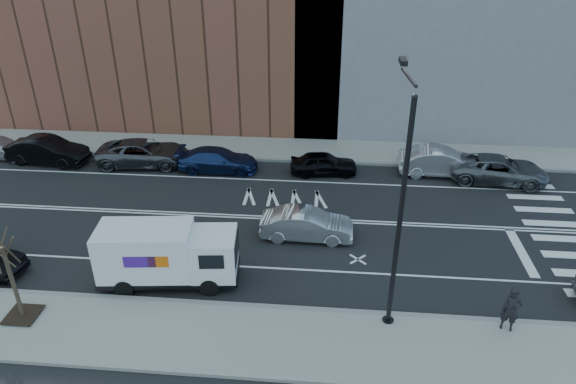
% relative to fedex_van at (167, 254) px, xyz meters
% --- Properties ---
extents(ground, '(120.00, 120.00, 0.00)m').
position_rel_fedex_van_xyz_m(ground, '(2.05, 5.60, -1.39)').
color(ground, black).
rests_on(ground, ground).
extents(sidewalk_near, '(44.00, 3.60, 0.15)m').
position_rel_fedex_van_xyz_m(sidewalk_near, '(2.05, -3.20, -1.31)').
color(sidewalk_near, gray).
rests_on(sidewalk_near, ground).
extents(sidewalk_far, '(44.00, 3.60, 0.15)m').
position_rel_fedex_van_xyz_m(sidewalk_far, '(2.05, 14.40, -1.31)').
color(sidewalk_far, gray).
rests_on(sidewalk_far, ground).
extents(curb_near, '(44.00, 0.25, 0.17)m').
position_rel_fedex_van_xyz_m(curb_near, '(2.05, -1.40, -1.30)').
color(curb_near, gray).
rests_on(curb_near, ground).
extents(curb_far, '(44.00, 0.25, 0.17)m').
position_rel_fedex_van_xyz_m(curb_far, '(2.05, 12.60, -1.30)').
color(curb_far, gray).
rests_on(curb_far, ground).
extents(crosswalk, '(3.00, 14.00, 0.01)m').
position_rel_fedex_van_xyz_m(crosswalk, '(18.05, 5.60, -1.38)').
color(crosswalk, white).
rests_on(crosswalk, ground).
extents(road_markings, '(40.00, 8.60, 0.01)m').
position_rel_fedex_van_xyz_m(road_markings, '(2.05, 5.60, -1.38)').
color(road_markings, white).
rests_on(road_markings, ground).
extents(streetlight, '(0.44, 4.02, 9.34)m').
position_rel_fedex_van_xyz_m(streetlight, '(9.05, -1.31, 3.69)').
color(streetlight, black).
rests_on(streetlight, ground).
extents(street_tree, '(1.20, 1.20, 3.75)m').
position_rel_fedex_van_xyz_m(street_tree, '(-4.95, -2.80, 0.06)').
color(street_tree, black).
rests_on(street_tree, ground).
extents(fedex_van, '(5.96, 2.56, 2.64)m').
position_rel_fedex_van_xyz_m(fedex_van, '(0.00, 0.00, 0.00)').
color(fedex_van, black).
rests_on(fedex_van, ground).
extents(far_parked_b, '(5.18, 2.25, 1.66)m').
position_rel_fedex_van_xyz_m(far_parked_b, '(-11.10, 11.15, -0.56)').
color(far_parked_b, black).
rests_on(far_parked_b, ground).
extents(far_parked_c, '(5.84, 3.05, 1.57)m').
position_rel_fedex_van_xyz_m(far_parked_c, '(-5.02, 11.43, -0.60)').
color(far_parked_c, '#4B4D52').
rests_on(far_parked_c, ground).
extents(far_parked_d, '(4.91, 2.08, 1.41)m').
position_rel_fedex_van_xyz_m(far_parked_d, '(-0.21, 10.97, -0.68)').
color(far_parked_d, navy).
rests_on(far_parked_d, ground).
extents(far_parked_e, '(4.16, 2.05, 1.37)m').
position_rel_fedex_van_xyz_m(far_parked_e, '(6.23, 11.08, -0.71)').
color(far_parked_e, black).
rests_on(far_parked_e, ground).
extents(far_parked_f, '(5.09, 1.80, 1.67)m').
position_rel_fedex_van_xyz_m(far_parked_f, '(13.25, 11.61, -0.55)').
color(far_parked_f, silver).
rests_on(far_parked_f, ground).
extents(far_parked_g, '(5.80, 3.17, 1.54)m').
position_rel_fedex_van_xyz_m(far_parked_g, '(16.45, 10.96, -0.62)').
color(far_parked_g, '#575B60').
rests_on(far_parked_g, ground).
extents(driving_sedan, '(4.44, 1.60, 1.46)m').
position_rel_fedex_van_xyz_m(driving_sedan, '(5.61, 3.93, -0.66)').
color(driving_sedan, silver).
rests_on(driving_sedan, ground).
extents(pedestrian, '(0.76, 0.60, 1.83)m').
position_rel_fedex_van_xyz_m(pedestrian, '(13.43, -1.85, -0.32)').
color(pedestrian, black).
rests_on(pedestrian, sidewalk_near).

